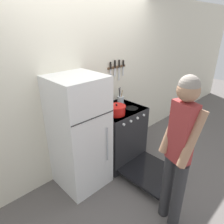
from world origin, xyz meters
The scene contains 9 objects.
ground_plane centered at (0.00, 0.00, 0.00)m, with size 14.00×14.00×0.00m, color #5B5654.
wall_back centered at (0.00, 0.03, 1.27)m, with size 10.00×0.06×2.55m.
refrigerator centered at (-0.43, -0.31, 0.78)m, with size 0.63×0.65×1.55m.
stove_range centered at (0.30, -0.35, 0.45)m, with size 0.74×1.36×0.92m.
dutch_oven_pot centered at (0.13, -0.43, 0.99)m, with size 0.30×0.26×0.16m.
tea_kettle centered at (0.15, -0.19, 0.99)m, with size 0.21×0.17×0.23m.
utensil_jar centered at (0.48, -0.18, 0.98)m, with size 0.10×0.10×0.27m.
person centered at (-0.09, -1.52, 0.98)m, with size 0.35×0.40×1.71m.
wall_knife_strip centered at (0.55, -0.02, 1.47)m, with size 0.38×0.03×0.34m.
Camera 1 is at (-1.71, -2.25, 2.10)m, focal length 32.00 mm.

